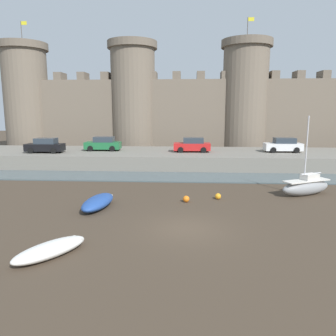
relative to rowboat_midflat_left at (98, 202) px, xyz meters
name	(u,v)px	position (x,y,z in m)	size (l,w,h in m)	color
ground_plane	(186,229)	(5.73, -3.45, -0.40)	(160.00, 160.00, 0.00)	#423528
water_channel	(187,177)	(5.73, 10.02, -0.35)	(80.00, 4.50, 0.10)	#47565B
quay_road	(188,158)	(5.73, 17.27, 0.38)	(60.09, 10.00, 1.57)	slate
castle	(188,104)	(5.73, 28.14, 6.65)	(55.15, 7.06, 18.78)	#706354
rowboat_midflat_left	(98,202)	(0.00, 0.00, 0.00)	(1.95, 3.98, 0.78)	#234793
sailboat_near_channel_right	(306,186)	(14.57, 4.20, 0.27)	(4.34, 2.97, 5.86)	gray
rowboat_near_channel_left	(50,249)	(-0.13, -7.12, -0.08)	(3.01, 3.53, 0.61)	silver
mooring_buoy_near_shore	(218,196)	(7.94, 2.62, -0.19)	(0.43, 0.43, 0.43)	orange
mooring_buoy_near_channel	(186,199)	(5.68, 1.73, -0.18)	(0.45, 0.45, 0.45)	orange
car_quay_centre_east	(283,145)	(16.47, 17.35, 1.94)	(4.13, 1.94, 1.62)	silver
car_quay_west	(192,145)	(6.24, 16.87, 1.94)	(4.13, 1.94, 1.62)	red
car_quay_centre_west	(45,146)	(-10.10, 15.20, 1.94)	(4.13, 1.94, 1.62)	black
car_quay_east	(103,144)	(-4.16, 17.50, 1.94)	(4.13, 1.94, 1.62)	#1E6638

